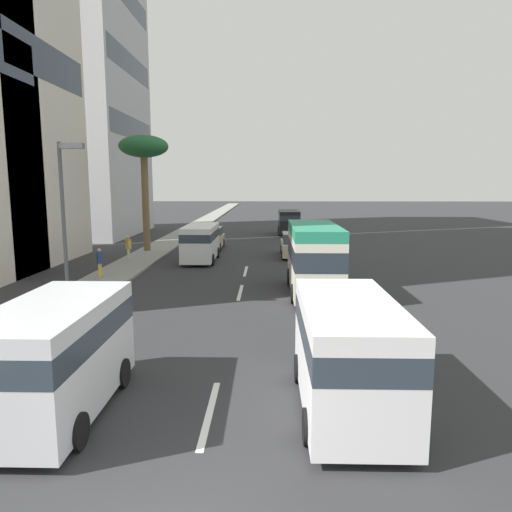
# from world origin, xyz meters

# --- Properties ---
(ground_plane) EXTENTS (198.00, 198.00, 0.00)m
(ground_plane) POSITION_xyz_m (31.50, 0.00, 0.00)
(ground_plane) COLOR #2D2D30
(sidewalk_right) EXTENTS (162.00, 2.57, 0.15)m
(sidewalk_right) POSITION_xyz_m (31.50, 7.20, 0.07)
(sidewalk_right) COLOR gray
(sidewalk_right) RESTS_ON ground_plane
(lane_stripe_near) EXTENTS (3.20, 0.16, 0.01)m
(lane_stripe_near) POSITION_xyz_m (4.13, 0.00, 0.01)
(lane_stripe_near) COLOR silver
(lane_stripe_near) RESTS_ON ground_plane
(lane_stripe_mid) EXTENTS (3.20, 0.16, 0.01)m
(lane_stripe_mid) POSITION_xyz_m (16.00, 0.00, 0.01)
(lane_stripe_mid) COLOR silver
(lane_stripe_mid) RESTS_ON ground_plane
(lane_stripe_far) EXTENTS (3.20, 0.16, 0.01)m
(lane_stripe_far) POSITION_xyz_m (21.44, 0.00, 0.01)
(lane_stripe_far) COLOR silver
(lane_stripe_far) RESTS_ON ground_plane
(car_lead) EXTENTS (4.59, 1.89, 1.67)m
(car_lead) POSITION_xyz_m (27.27, -3.17, 0.79)
(car_lead) COLOR beige
(car_lead) RESTS_ON ground_plane
(van_second) EXTENTS (5.26, 2.06, 2.37)m
(van_second) POSITION_xyz_m (24.97, 3.10, 1.36)
(van_second) COLOR white
(van_second) RESTS_ON ground_plane
(minibus_third) EXTENTS (6.46, 2.26, 3.20)m
(minibus_third) POSITION_xyz_m (15.87, -3.41, 1.75)
(minibus_third) COLOR silver
(minibus_third) RESTS_ON ground_plane
(van_fourth) EXTENTS (4.94, 2.19, 2.52)m
(van_fourth) POSITION_xyz_m (4.40, -3.09, 1.44)
(van_fourth) COLOR white
(van_fourth) RESTS_ON ground_plane
(van_fifth) EXTENTS (4.75, 2.23, 2.51)m
(van_fifth) POSITION_xyz_m (4.06, 3.37, 1.44)
(van_fifth) COLOR silver
(van_fifth) RESTS_ON ground_plane
(car_sixth) EXTENTS (4.59, 1.80, 1.67)m
(car_sixth) POSITION_xyz_m (30.99, 3.14, 0.79)
(car_sixth) COLOR beige
(car_sixth) RESTS_ON ground_plane
(van_seventh) EXTENTS (5.09, 2.12, 2.40)m
(van_seventh) POSITION_xyz_m (41.65, -3.38, 1.37)
(van_seventh) COLOR black
(van_seventh) RESTS_ON ground_plane
(pedestrian_near_lamp) EXTENTS (0.36, 0.39, 1.61)m
(pedestrian_near_lamp) POSITION_xyz_m (24.08, 7.62, 1.03)
(pedestrian_near_lamp) COLOR beige
(pedestrian_near_lamp) RESTS_ON sidewalk_right
(pedestrian_mid_block) EXTENTS (0.39, 0.36, 1.55)m
(pedestrian_mid_block) POSITION_xyz_m (18.67, 7.56, 0.99)
(pedestrian_mid_block) COLOR gold
(pedestrian_mid_block) RESTS_ON sidewalk_right
(palm_tree) EXTENTS (3.53, 3.53, 8.35)m
(palm_tree) POSITION_xyz_m (28.92, 7.66, 7.37)
(palm_tree) COLOR brown
(palm_tree) RESTS_ON sidewalk_right
(street_lamp) EXTENTS (0.24, 0.97, 6.42)m
(street_lamp) POSITION_xyz_m (11.67, 6.20, 4.14)
(street_lamp) COLOR #4C4C51
(street_lamp) RESTS_ON sidewalk_right
(office_tower_far) EXTENTS (14.77, 12.53, 41.14)m
(office_tower_far) POSITION_xyz_m (41.26, 18.11, 20.57)
(office_tower_far) COLOR #BCBCC1
(office_tower_far) RESTS_ON ground_plane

